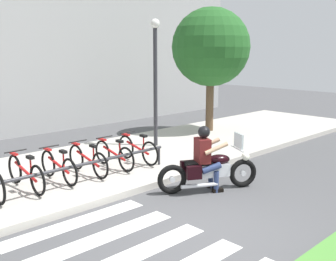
{
  "coord_description": "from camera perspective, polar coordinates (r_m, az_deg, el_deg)",
  "views": [
    {
      "loc": [
        -4.79,
        -4.33,
        3.01
      ],
      "look_at": [
        1.23,
        1.94,
        1.27
      ],
      "focal_mm": 42.8,
      "sensor_mm": 36.0,
      "label": 1
    }
  ],
  "objects": [
    {
      "name": "ground_plane",
      "position": [
        7.13,
        3.8,
        -13.69
      ],
      "size": [
        48.0,
        48.0,
        0.0
      ],
      "primitive_type": "plane",
      "color": "#4C4C4F"
    },
    {
      "name": "sidewalk",
      "position": [
        10.18,
        -13.83,
        -5.77
      ],
      "size": [
        24.0,
        4.4,
        0.15
      ],
      "primitive_type": "cube",
      "color": "#B7B2A8",
      "rests_on": "ground"
    },
    {
      "name": "crosswalk_stripe_2",
      "position": [
        6.28,
        -5.11,
        -17.32
      ],
      "size": [
        2.8,
        0.4,
        0.01
      ],
      "primitive_type": "cube",
      "color": "white",
      "rests_on": "ground"
    },
    {
      "name": "crosswalk_stripe_3",
      "position": [
        6.86,
        -9.44,
        -14.84
      ],
      "size": [
        2.8,
        0.4,
        0.01
      ],
      "primitive_type": "cube",
      "color": "white",
      "rests_on": "ground"
    },
    {
      "name": "crosswalk_stripe_4",
      "position": [
        7.48,
        -13.01,
        -12.7
      ],
      "size": [
        2.8,
        0.4,
        0.01
      ],
      "primitive_type": "cube",
      "color": "white",
      "rests_on": "ground"
    },
    {
      "name": "motorcycle",
      "position": [
        8.77,
        5.86,
        -5.63
      ],
      "size": [
        2.07,
        1.19,
        1.24
      ],
      "color": "black",
      "rests_on": "ground"
    },
    {
      "name": "rider",
      "position": [
        8.65,
        5.42,
        -3.33
      ],
      "size": [
        0.77,
        0.71,
        1.44
      ],
      "color": "#591919",
      "rests_on": "ground"
    },
    {
      "name": "bicycle_1",
      "position": [
        8.89,
        -19.62,
        -5.74
      ],
      "size": [
        0.48,
        1.71,
        0.77
      ],
      "color": "black",
      "rests_on": "sidewalk"
    },
    {
      "name": "bicycle_2",
      "position": [
        9.2,
        -15.34,
        -4.95
      ],
      "size": [
        0.48,
        1.58,
        0.75
      ],
      "color": "black",
      "rests_on": "sidewalk"
    },
    {
      "name": "bicycle_3",
      "position": [
        9.57,
        -11.37,
        -4.14
      ],
      "size": [
        0.48,
        1.64,
        0.75
      ],
      "color": "black",
      "rests_on": "sidewalk"
    },
    {
      "name": "bicycle_4",
      "position": [
        9.98,
        -7.72,
        -3.4
      ],
      "size": [
        0.48,
        1.59,
        0.74
      ],
      "color": "black",
      "rests_on": "sidewalk"
    },
    {
      "name": "bicycle_5",
      "position": [
        10.42,
        -4.37,
        -2.65
      ],
      "size": [
        0.48,
        1.61,
        0.76
      ],
      "color": "black",
      "rests_on": "sidewalk"
    },
    {
      "name": "bike_rack",
      "position": [
        8.9,
        -11.51,
        -4.82
      ],
      "size": [
        4.37,
        0.07,
        0.49
      ],
      "color": "#333338",
      "rests_on": "sidewalk"
    },
    {
      "name": "street_lamp",
      "position": [
        11.98,
        -1.82,
        8.41
      ],
      "size": [
        0.28,
        0.28,
        3.91
      ],
      "color": "#2D2D33",
      "rests_on": "ground"
    },
    {
      "name": "tree_near_rack",
      "position": [
        14.4,
        6.12,
        11.67
      ],
      "size": [
        2.75,
        2.75,
        4.5
      ],
      "color": "brown",
      "rests_on": "ground"
    }
  ]
}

